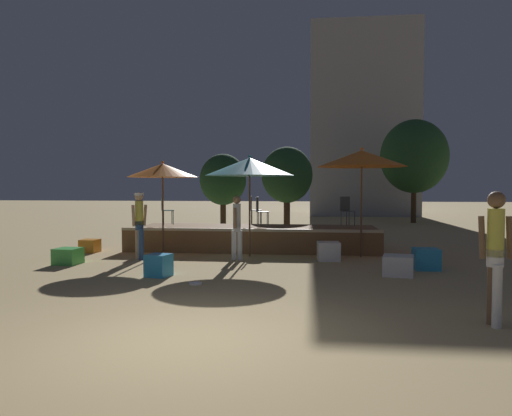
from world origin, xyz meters
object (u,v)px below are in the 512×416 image
at_px(cube_seat_4, 68,256).
at_px(person_2, 495,251).
at_px(bistro_chair_1, 260,209).
at_px(background_tree_2, 287,175).
at_px(patio_umbrella_2, 163,171).
at_px(cube_seat_5, 398,266).
at_px(cube_seat_3, 159,265).
at_px(frisbee_disc, 195,284).
at_px(person_1, 237,225).
at_px(patio_umbrella_0, 250,167).
at_px(cube_seat_1, 90,246).
at_px(patio_umbrella_1, 362,159).
at_px(cube_seat_0, 329,251).
at_px(bistro_chair_0, 253,207).
at_px(background_tree_0, 223,180).
at_px(bistro_chair_2, 346,208).
at_px(bistro_chair_3, 165,207).
at_px(person_0, 139,221).
at_px(background_tree_1, 414,156).
at_px(cube_seat_2, 426,259).

distance_m(cube_seat_4, person_2, 9.81).
xyz_separation_m(bistro_chair_1, background_tree_2, (0.43, 6.89, 1.17)).
bearing_deg(patio_umbrella_2, cube_seat_5, -24.12).
bearing_deg(cube_seat_3, frisbee_disc, -37.84).
relative_size(cube_seat_4, person_1, 0.37).
bearing_deg(patio_umbrella_0, cube_seat_1, 176.64).
height_order(patio_umbrella_0, background_tree_2, background_tree_2).
xyz_separation_m(patio_umbrella_2, cube_seat_5, (6.14, -2.75, -2.18)).
height_order(patio_umbrella_1, cube_seat_0, patio_umbrella_1).
relative_size(bistro_chair_0, background_tree_0, 0.25).
height_order(patio_umbrella_1, cube_seat_3, patio_umbrella_1).
xyz_separation_m(cube_seat_1, bistro_chair_1, (4.95, 0.99, 1.08)).
xyz_separation_m(cube_seat_1, person_2, (9.09, -6.79, 0.86)).
height_order(bistro_chair_2, background_tree_0, background_tree_0).
bearing_deg(bistro_chair_1, cube_seat_1, 102.69).
xyz_separation_m(patio_umbrella_1, bistro_chair_3, (-6.04, 1.57, -1.43)).
bearing_deg(background_tree_2, bistro_chair_3, -119.02).
xyz_separation_m(patio_umbrella_0, patio_umbrella_1, (3.07, 0.20, 0.21)).
distance_m(cube_seat_0, person_0, 5.08).
relative_size(bistro_chair_2, background_tree_1, 0.16).
bearing_deg(bistro_chair_2, bistro_chair_0, 146.58).
xyz_separation_m(cube_seat_3, person_0, (-1.29, 2.37, 0.78)).
relative_size(cube_seat_2, bistro_chair_1, 0.64).
height_order(cube_seat_4, frisbee_disc, cube_seat_4).
bearing_deg(patio_umbrella_1, background_tree_2, 107.38).
relative_size(cube_seat_3, cube_seat_4, 0.91).
relative_size(background_tree_0, background_tree_2, 0.96).
xyz_separation_m(patio_umbrella_0, bistro_chair_0, (-0.17, 2.23, -1.22)).
height_order(cube_seat_5, background_tree_2, background_tree_2).
bearing_deg(patio_umbrella_1, bistro_chair_0, 147.94).
bearing_deg(bistro_chair_2, cube_seat_4, 178.49).
distance_m(person_0, background_tree_1, 17.97).
bearing_deg(bistro_chair_2, cube_seat_1, 162.49).
xyz_separation_m(cube_seat_3, cube_seat_4, (-2.79, 1.40, -0.04)).
xyz_separation_m(patio_umbrella_0, background_tree_2, (0.58, 8.17, -0.05)).
xyz_separation_m(person_1, bistro_chair_2, (3.03, 2.81, 0.35)).
bearing_deg(cube_seat_5, background_tree_0, 116.13).
bearing_deg(person_1, bistro_chair_2, -129.47).
height_order(cube_seat_4, bistro_chair_1, bistro_chair_1).
bearing_deg(cube_seat_3, patio_umbrella_2, 105.82).
bearing_deg(cube_seat_0, background_tree_2, 100.34).
distance_m(cube_seat_3, person_0, 2.81).
distance_m(patio_umbrella_1, background_tree_1, 14.23).
bearing_deg(cube_seat_1, background_tree_1, 48.80).
xyz_separation_m(person_0, frisbee_disc, (2.29, -3.15, -1.00)).
bearing_deg(bistro_chair_1, background_tree_1, -27.48).
height_order(person_0, bistro_chair_1, person_0).
distance_m(cube_seat_1, cube_seat_3, 4.86).
xyz_separation_m(patio_umbrella_2, person_0, (-0.31, -1.09, -1.38)).
bearing_deg(cube_seat_4, cube_seat_2, 1.30).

